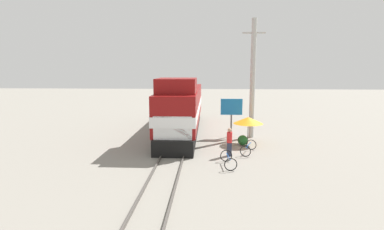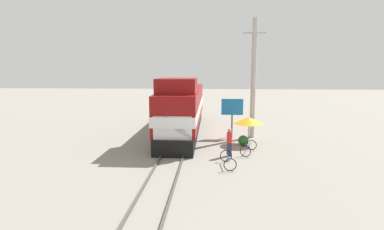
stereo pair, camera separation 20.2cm
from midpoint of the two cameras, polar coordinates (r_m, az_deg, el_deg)
The scene contains 11 objects.
ground_plane at distance 23.12m, azimuth -2.81°, elevation -5.16°, with size 120.00×120.00×0.00m, color gray.
rail_near at distance 23.18m, azimuth -4.58°, elevation -4.94°, with size 0.08×29.47×0.15m, color #4C4742.
rail_far at distance 23.04m, azimuth -1.03°, elevation -5.00°, with size 0.08×29.47×0.15m, color #4C4742.
locomotive at distance 25.93m, azimuth -2.12°, elevation 1.09°, with size 2.95×15.93×4.91m.
utility_pole at distance 24.56m, azimuth 11.25°, elevation 6.84°, with size 1.80×0.41×9.49m.
vendor_umbrella at distance 22.53m, azimuth 10.40°, elevation -1.00°, with size 2.19×2.19×2.04m.
billboard_sign at distance 24.61m, azimuth 7.29°, elevation 1.09°, with size 1.76×0.12×3.15m.
shrub_cluster at distance 22.36m, azimuth 9.37°, elevation -4.77°, with size 0.74×0.74×0.74m, color #236028.
person_bystander at distance 19.39m, azimuth 6.84°, elevation -4.89°, with size 0.34×0.34×1.83m.
bicycle at distance 20.41m, azimuth 10.42°, elevation -6.14°, with size 1.30×1.99×0.71m.
bicycle_spare at distance 17.60m, azimuth 6.60°, elevation -8.46°, with size 0.88×1.78×0.73m.
Camera 1 is at (2.21, -22.32, 5.60)m, focal length 28.00 mm.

